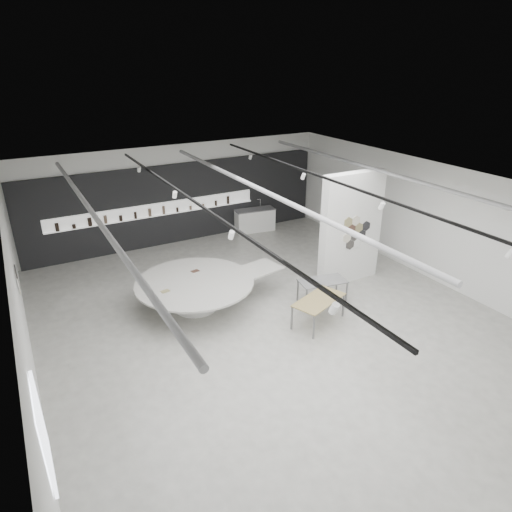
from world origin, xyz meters
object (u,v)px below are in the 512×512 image
display_island (198,290)px  sample_table_wood (319,301)px  partition_column (351,228)px  sample_table_stone (323,282)px  kitchen_counter (255,220)px

display_island → sample_table_wood: (2.57, -2.40, 0.12)m
partition_column → display_island: bearing=172.1°
sample_table_wood → partition_column: bearing=35.1°
sample_table_wood → sample_table_stone: size_ratio=1.17×
display_island → sample_table_stone: 3.69m
partition_column → sample_table_wood: 3.17m
display_island → kitchen_counter: size_ratio=2.74×
partition_column → kitchen_counter: bearing=94.5°
sample_table_stone → kitchen_counter: 6.44m
partition_column → kitchen_counter: 5.68m
partition_column → sample_table_wood: bearing=-144.9°
sample_table_stone → partition_column: bearing=26.5°
partition_column → sample_table_wood: size_ratio=2.06×
partition_column → sample_table_stone: (-1.63, -0.81, -1.15)m
display_island → partition_column: bearing=-18.2°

